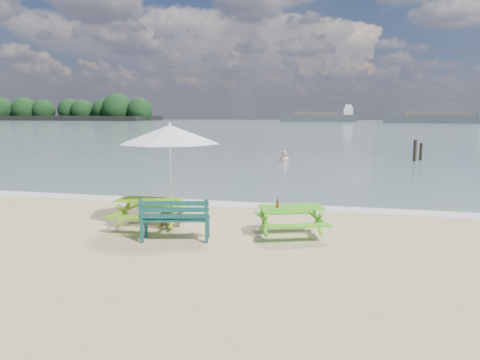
% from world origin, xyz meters
% --- Properties ---
extents(sea, '(300.00, 300.00, 0.00)m').
position_xyz_m(sea, '(0.00, 85.00, 0.00)').
color(sea, slate).
rests_on(sea, ground).
extents(foam_strip, '(22.00, 0.90, 0.01)m').
position_xyz_m(foam_strip, '(0.00, 4.60, 0.01)').
color(foam_strip, silver).
rests_on(foam_strip, ground).
extents(island_headland, '(90.00, 22.00, 7.60)m').
position_xyz_m(island_headland, '(-110.00, 140.00, 3.26)').
color(island_headland, black).
rests_on(island_headland, ground).
extents(picnic_table_left, '(1.52, 1.69, 0.71)m').
position_xyz_m(picnic_table_left, '(-1.55, 1.28, 0.34)').
color(picnic_table_left, '#71AD1A').
rests_on(picnic_table_left, ground).
extents(picnic_table_right, '(1.87, 1.97, 0.68)m').
position_xyz_m(picnic_table_right, '(1.86, 1.42, 0.32)').
color(picnic_table_right, '#48AA19').
rests_on(picnic_table_right, ground).
extents(park_bench, '(1.57, 0.83, 0.92)m').
position_xyz_m(park_bench, '(-0.53, 0.42, 0.28)').
color(park_bench, '#0E3D3B').
rests_on(park_bench, ground).
extents(side_table, '(0.58, 0.58, 0.33)m').
position_xyz_m(side_table, '(-1.15, 1.70, 0.17)').
color(side_table, brown).
rests_on(side_table, ground).
extents(patio_umbrella, '(2.92, 2.92, 2.48)m').
position_xyz_m(patio_umbrella, '(-1.15, 1.70, 2.25)').
color(patio_umbrella, silver).
rests_on(patio_umbrella, ground).
extents(beer_bottle, '(0.06, 0.06, 0.24)m').
position_xyz_m(beer_bottle, '(1.59, 1.20, 0.75)').
color(beer_bottle, '#914915').
rests_on(beer_bottle, picnic_table_right).
extents(swimmer, '(0.67, 0.47, 1.75)m').
position_xyz_m(swimmer, '(-0.67, 17.45, -0.24)').
color(swimmer, tan).
rests_on(swimmer, ground).
extents(mooring_pilings, '(0.59, 0.79, 1.42)m').
position_xyz_m(mooring_pilings, '(6.76, 19.83, 0.47)').
color(mooring_pilings, black).
rests_on(mooring_pilings, ground).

